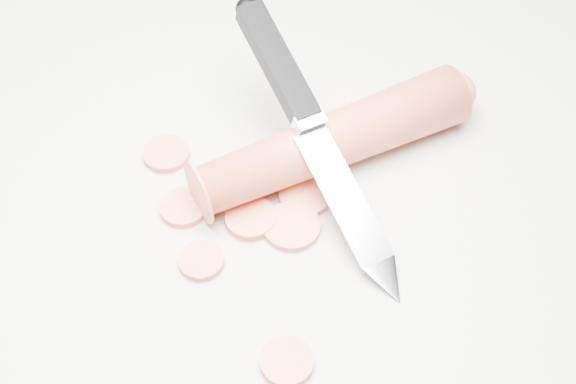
# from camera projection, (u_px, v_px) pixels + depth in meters

# --- Properties ---
(ground) EXTENTS (2.40, 2.40, 0.00)m
(ground) POSITION_uv_depth(u_px,v_px,m) (248.00, 179.00, 0.57)
(ground) COLOR beige
(ground) RESTS_ON ground
(carrot) EXTENTS (0.18, 0.17, 0.04)m
(carrot) POSITION_uv_depth(u_px,v_px,m) (333.00, 141.00, 0.57)
(carrot) COLOR #D15636
(carrot) RESTS_ON ground
(carrot_slice_0) EXTENTS (0.03, 0.03, 0.01)m
(carrot_slice_0) POSITION_uv_depth(u_px,v_px,m) (183.00, 207.00, 0.55)
(carrot_slice_0) COLOR #E8714F
(carrot_slice_0) RESTS_ON ground
(carrot_slice_1) EXTENTS (0.04, 0.04, 0.01)m
(carrot_slice_1) POSITION_uv_depth(u_px,v_px,m) (251.00, 219.00, 0.55)
(carrot_slice_1) COLOR #E8714F
(carrot_slice_1) RESTS_ON ground
(carrot_slice_2) EXTENTS (0.04, 0.04, 0.01)m
(carrot_slice_2) POSITION_uv_depth(u_px,v_px,m) (305.00, 196.00, 0.56)
(carrot_slice_2) COLOR #E8714F
(carrot_slice_2) RESTS_ON ground
(carrot_slice_3) EXTENTS (0.03, 0.03, 0.01)m
(carrot_slice_3) POSITION_uv_depth(u_px,v_px,m) (201.00, 261.00, 0.53)
(carrot_slice_3) COLOR #E8714F
(carrot_slice_3) RESTS_ON ground
(carrot_slice_4) EXTENTS (0.04, 0.04, 0.01)m
(carrot_slice_4) POSITION_uv_depth(u_px,v_px,m) (291.00, 227.00, 0.54)
(carrot_slice_4) COLOR #E8714F
(carrot_slice_4) RESTS_ON ground
(carrot_slice_5) EXTENTS (0.03, 0.03, 0.01)m
(carrot_slice_5) POSITION_uv_depth(u_px,v_px,m) (166.00, 154.00, 0.59)
(carrot_slice_5) COLOR #E8714F
(carrot_slice_5) RESTS_ON ground
(carrot_slice_6) EXTENTS (0.03, 0.03, 0.01)m
(carrot_slice_6) POSITION_uv_depth(u_px,v_px,m) (287.00, 362.00, 0.48)
(carrot_slice_6) COLOR #E8714F
(carrot_slice_6) RESTS_ON ground
(kitchen_knife) EXTENTS (0.18, 0.19, 0.09)m
(kitchen_knife) POSITION_uv_depth(u_px,v_px,m) (319.00, 137.00, 0.54)
(kitchen_knife) COLOR silver
(kitchen_knife) RESTS_ON ground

